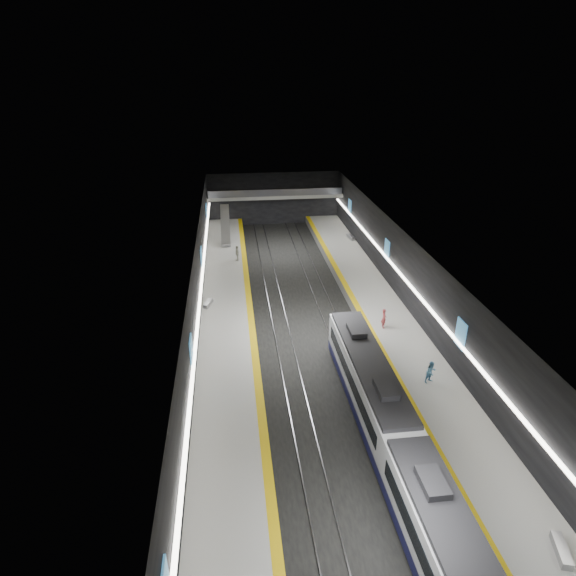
{
  "coord_description": "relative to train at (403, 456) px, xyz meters",
  "views": [
    {
      "loc": [
        -6.69,
        -37.24,
        22.84
      ],
      "look_at": [
        -1.31,
        6.49,
        2.2
      ],
      "focal_mm": 30.0,
      "sensor_mm": 36.0,
      "label": 1
    }
  ],
  "objects": [
    {
      "name": "tactile_strip_left",
      "position": [
        -7.8,
        17.14,
        -1.18
      ],
      "size": [
        0.6,
        70.0,
        0.02
      ],
      "primitive_type": "cube",
      "color": "#E2B80B",
      "rests_on": "platform_left"
    },
    {
      "name": "passenger_right_a",
      "position": [
        4.07,
        16.71,
        -0.27
      ],
      "size": [
        0.47,
        0.69,
        1.85
      ],
      "primitive_type": "imported",
      "rotation": [
        0.0,
        0.0,
        1.53
      ],
      "color": "#AA3F44",
      "rests_on": "platform_right"
    },
    {
      "name": "ad_posters",
      "position": [
        -2.5,
        18.14,
        2.3
      ],
      "size": [
        19.94,
        53.5,
        2.2
      ],
      "color": "teal",
      "rests_on": "wall_left"
    },
    {
      "name": "bench_right_far",
      "position": [
        7.0,
        40.91,
        -0.96
      ],
      "size": [
        0.87,
        1.97,
        0.47
      ],
      "primitive_type": "cube",
      "rotation": [
        0.0,
        0.0,
        0.18
      ],
      "color": "#99999E",
      "rests_on": "platform_right"
    },
    {
      "name": "platform_left",
      "position": [
        -10.0,
        17.14,
        -1.7
      ],
      "size": [
        5.0,
        70.0,
        1.0
      ],
      "primitive_type": "cube",
      "color": "slate",
      "rests_on": "ground"
    },
    {
      "name": "wall_left",
      "position": [
        -12.5,
        17.14,
        1.8
      ],
      "size": [
        0.04,
        70.0,
        8.0
      ],
      "primitive_type": "cube",
      "color": "black",
      "rests_on": "ground"
    },
    {
      "name": "wall_right",
      "position": [
        7.5,
        17.14,
        1.8
      ],
      "size": [
        0.04,
        70.0,
        8.0
      ],
      "primitive_type": "cube",
      "color": "black",
      "rests_on": "ground"
    },
    {
      "name": "cove_light_left",
      "position": [
        -12.3,
        17.14,
        1.6
      ],
      "size": [
        0.25,
        68.6,
        0.12
      ],
      "primitive_type": "cube",
      "color": "white",
      "rests_on": "wall_left"
    },
    {
      "name": "passenger_left_a",
      "position": [
        -8.66,
        34.79,
        -0.24
      ],
      "size": [
        0.7,
        1.19,
        1.91
      ],
      "primitive_type": "imported",
      "rotation": [
        0.0,
        0.0,
        -1.35
      ],
      "color": "silver",
      "rests_on": "platform_left"
    },
    {
      "name": "tactile_strip_right",
      "position": [
        2.8,
        17.14,
        -1.18
      ],
      "size": [
        0.6,
        70.0,
        0.02
      ],
      "primitive_type": "cube",
      "color": "#E2B80B",
      "rests_on": "platform_right"
    },
    {
      "name": "ground",
      "position": [
        -2.5,
        17.14,
        -2.2
      ],
      "size": [
        70.0,
        70.0,
        0.0
      ],
      "primitive_type": "plane",
      "color": "black",
      "rests_on": "ground"
    },
    {
      "name": "rails",
      "position": [
        -2.5,
        17.14,
        -2.14
      ],
      "size": [
        6.52,
        70.0,
        0.12
      ],
      "color": "gray",
      "rests_on": "ground"
    },
    {
      "name": "escalator",
      "position": [
        -10.0,
        43.14,
        0.7
      ],
      "size": [
        1.2,
        7.5,
        3.92
      ],
      "primitive_type": "cube",
      "rotation": [
        0.44,
        0.0,
        0.0
      ],
      "color": "#99999E",
      "rests_on": "platform_left"
    },
    {
      "name": "platform_right",
      "position": [
        5.0,
        17.14,
        -1.7
      ],
      "size": [
        5.0,
        70.0,
        1.0
      ],
      "primitive_type": "cube",
      "color": "slate",
      "rests_on": "ground"
    },
    {
      "name": "train",
      "position": [
        0.0,
        0.0,
        0.0
      ],
      "size": [
        2.69,
        30.04,
        3.6
      ],
      "color": "#10123E",
      "rests_on": "ground"
    },
    {
      "name": "tile_surface_left",
      "position": [
        -10.0,
        17.14,
        -1.19
      ],
      "size": [
        5.0,
        70.0,
        0.02
      ],
      "primitive_type": "cube",
      "color": "#AFAFAA",
      "rests_on": "platform_left"
    },
    {
      "name": "ceiling",
      "position": [
        -2.5,
        17.14,
        5.8
      ],
      "size": [
        20.0,
        70.0,
        0.04
      ],
      "primitive_type": "cube",
      "rotation": [
        3.14,
        0.0,
        0.0
      ],
      "color": "beige",
      "rests_on": "wall_left"
    },
    {
      "name": "bench_right_near",
      "position": [
        6.03,
        -6.01,
        -0.97
      ],
      "size": [
        1.03,
        1.94,
        0.46
      ],
      "primitive_type": "cube",
      "rotation": [
        0.0,
        0.0,
        -0.29
      ],
      "color": "#99999E",
      "rests_on": "platform_right"
    },
    {
      "name": "cove_light_right",
      "position": [
        7.3,
        17.14,
        1.6
      ],
      "size": [
        0.25,
        68.6,
        0.12
      ],
      "primitive_type": "cube",
      "color": "white",
      "rests_on": "wall_right"
    },
    {
      "name": "wall_back",
      "position": [
        -2.5,
        52.14,
        1.8
      ],
      "size": [
        20.0,
        0.04,
        8.0
      ],
      "primitive_type": "cube",
      "color": "black",
      "rests_on": "ground"
    },
    {
      "name": "bench_left_far",
      "position": [
        -11.88,
        23.12,
        -0.99
      ],
      "size": [
        1.0,
        1.75,
        0.41
      ],
      "primitive_type": "cube",
      "rotation": [
        0.0,
        0.0,
        -0.34
      ],
      "color": "#99999E",
      "rests_on": "platform_left"
    },
    {
      "name": "passenger_right_b",
      "position": [
        5.09,
        8.25,
        -0.31
      ],
      "size": [
        1.05,
        0.95,
        1.77
      ],
      "primitive_type": "imported",
      "rotation": [
        0.0,
        0.0,
        0.39
      ],
      "color": "#558FB8",
      "rests_on": "platform_right"
    },
    {
      "name": "tile_surface_right",
      "position": [
        5.0,
        17.14,
        -1.19
      ],
      "size": [
        5.0,
        70.0,
        0.02
      ],
      "primitive_type": "cube",
      "color": "#AFAFAA",
      "rests_on": "platform_right"
    },
    {
      "name": "mezzanine_bridge",
      "position": [
        -2.5,
        50.07,
        2.84
      ],
      "size": [
        20.0,
        3.0,
        1.5
      ],
      "color": "gray",
      "rests_on": "wall_left"
    }
  ]
}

